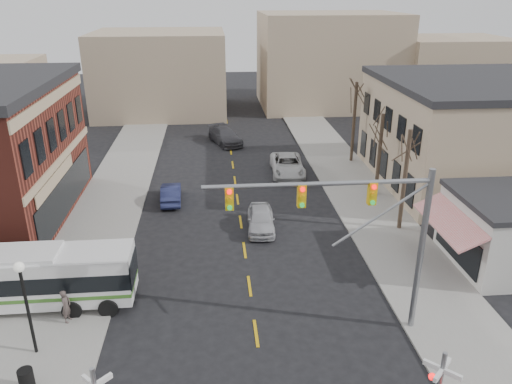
% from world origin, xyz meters
% --- Properties ---
extents(ground, '(160.00, 160.00, 0.00)m').
position_xyz_m(ground, '(0.00, 0.00, 0.00)').
color(ground, black).
rests_on(ground, ground).
extents(sidewalk_west, '(5.00, 60.00, 0.12)m').
position_xyz_m(sidewalk_west, '(-9.50, 20.00, 0.06)').
color(sidewalk_west, gray).
rests_on(sidewalk_west, ground).
extents(sidewalk_east, '(5.00, 60.00, 0.12)m').
position_xyz_m(sidewalk_east, '(9.50, 20.00, 0.06)').
color(sidewalk_east, gray).
rests_on(sidewalk_east, ground).
extents(tan_building, '(20.30, 15.30, 8.50)m').
position_xyz_m(tan_building, '(22.00, 20.00, 4.26)').
color(tan_building, tan).
rests_on(tan_building, ground).
extents(tree_east_a, '(0.28, 0.28, 6.75)m').
position_xyz_m(tree_east_a, '(10.50, 12.00, 3.50)').
color(tree_east_a, '#382B21').
rests_on(tree_east_a, sidewalk_east).
extents(tree_east_b, '(0.28, 0.28, 6.30)m').
position_xyz_m(tree_east_b, '(10.80, 18.00, 3.27)').
color(tree_east_b, '#382B21').
rests_on(tree_east_b, sidewalk_east).
extents(tree_east_c, '(0.28, 0.28, 7.20)m').
position_xyz_m(tree_east_c, '(11.00, 26.00, 3.72)').
color(tree_east_c, '#382B21').
rests_on(tree_east_c, sidewalk_east).
extents(transit_bus, '(11.59, 2.62, 2.98)m').
position_xyz_m(transit_bus, '(-11.71, 5.16, 1.69)').
color(transit_bus, silver).
rests_on(transit_bus, ground).
extents(traffic_signal_mast, '(9.77, 0.30, 8.00)m').
position_xyz_m(traffic_signal_mast, '(4.68, 1.84, 5.73)').
color(traffic_signal_mast, gray).
rests_on(traffic_signal_mast, ground).
extents(street_lamp, '(0.44, 0.44, 4.52)m').
position_xyz_m(street_lamp, '(-9.78, 1.46, 3.33)').
color(street_lamp, black).
rests_on(street_lamp, sidewalk_west).
extents(trash_bin, '(0.60, 0.60, 0.96)m').
position_xyz_m(trash_bin, '(-9.39, -0.81, 0.60)').
color(trash_bin, black).
rests_on(trash_bin, sidewalk_west).
extents(car_a, '(2.00, 4.47, 1.49)m').
position_xyz_m(car_a, '(1.28, 12.81, 0.75)').
color(car_a, '#B0B0B5').
rests_on(car_a, ground).
extents(car_b, '(1.63, 4.17, 1.35)m').
position_xyz_m(car_b, '(-5.00, 18.01, 0.68)').
color(car_b, '#1C2046').
rests_on(car_b, ground).
extents(car_c, '(2.96, 5.96, 1.62)m').
position_xyz_m(car_c, '(4.61, 23.21, 0.81)').
color(car_c, '#BDBDBD').
rests_on(car_c, ground).
extents(car_d, '(3.97, 5.86, 1.58)m').
position_xyz_m(car_d, '(-0.45, 32.86, 0.79)').
color(car_d, '#3B3A3F').
rests_on(car_d, ground).
extents(pedestrian_near, '(0.51, 0.68, 1.69)m').
position_xyz_m(pedestrian_near, '(-8.94, 3.59, 0.96)').
color(pedestrian_near, '#4C3F3C').
rests_on(pedestrian_near, sidewalk_west).
extents(pedestrian_far, '(1.02, 1.13, 1.89)m').
position_xyz_m(pedestrian_far, '(-11.50, 7.10, 1.07)').
color(pedestrian_far, '#2F3A53').
rests_on(pedestrian_far, sidewalk_west).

